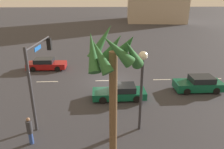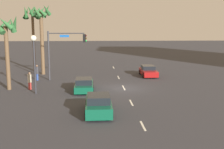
# 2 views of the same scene
# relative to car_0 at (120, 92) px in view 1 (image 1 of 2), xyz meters

# --- Properties ---
(ground_plane) EXTENTS (220.00, 220.00, 0.00)m
(ground_plane) POSITION_rel_car_0_xyz_m (0.84, -4.10, -0.60)
(ground_plane) COLOR #333338
(lane_stripe_1) EXTENTS (1.82, 0.14, 0.01)m
(lane_stripe_1) POSITION_rel_car_0_xyz_m (-10.52, -4.10, -0.59)
(lane_stripe_1) COLOR silver
(lane_stripe_1) RESTS_ON ground_plane
(lane_stripe_2) EXTENTS (1.93, 0.14, 0.01)m
(lane_stripe_2) POSITION_rel_car_0_xyz_m (-4.88, -4.10, -0.59)
(lane_stripe_2) COLOR silver
(lane_stripe_2) RESTS_ON ground_plane
(lane_stripe_3) EXTENTS (2.34, 0.14, 0.01)m
(lane_stripe_3) POSITION_rel_car_0_xyz_m (1.08, -4.10, -0.59)
(lane_stripe_3) COLOR silver
(lane_stripe_3) RESTS_ON ground_plane
(lane_stripe_4) EXTENTS (2.25, 0.14, 0.01)m
(lane_stripe_4) POSITION_rel_car_0_xyz_m (7.31, -4.10, -0.59)
(lane_stripe_4) COLOR silver
(lane_stripe_4) RESTS_ON ground_plane
(car_0) EXTENTS (4.68, 1.96, 1.28)m
(car_0) POSITION_rel_car_0_xyz_m (0.00, 0.00, 0.00)
(car_0) COLOR #0F5138
(car_0) RESTS_ON ground_plane
(car_1) EXTENTS (4.45, 1.98, 1.44)m
(car_1) POSITION_rel_car_0_xyz_m (-7.63, -1.31, 0.07)
(car_1) COLOR #0F5138
(car_1) RESTS_ON ground_plane
(car_2) EXTENTS (4.61, 1.96, 1.34)m
(car_2) POSITION_rel_car_0_xyz_m (8.29, -8.08, 0.03)
(car_2) COLOR maroon
(car_2) RESTS_ON ground_plane
(traffic_signal) EXTENTS (0.69, 4.64, 5.83)m
(traffic_signal) POSITION_rel_car_0_xyz_m (5.93, 2.76, 3.36)
(traffic_signal) COLOR #38383D
(traffic_signal) RESTS_ON ground_plane
(streetlamp) EXTENTS (0.56, 0.56, 5.54)m
(streetlamp) POSITION_rel_car_0_xyz_m (-0.99, 4.56, 3.33)
(streetlamp) COLOR #2D2D33
(streetlamp) RESTS_ON ground_plane
(pedestrian_0) EXTENTS (0.47, 0.47, 1.77)m
(pedestrian_0) POSITION_rel_car_0_xyz_m (0.91, 5.53, 0.33)
(pedestrian_0) COLOR #BF3833
(pedestrian_0) RESTS_ON ground_plane
(pedestrian_1) EXTENTS (0.41, 0.41, 1.86)m
(pedestrian_1) POSITION_rel_car_0_xyz_m (5.99, 5.78, 0.39)
(pedestrian_1) COLOR #2D478C
(pedestrian_1) RESTS_ON ground_plane
(palm_tree_2) EXTENTS (2.82, 2.82, 7.56)m
(palm_tree_2) POSITION_rel_car_0_xyz_m (1.05, 7.67, 5.18)
(palm_tree_2) COLOR brown
(palm_tree_2) RESTS_ON ground_plane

